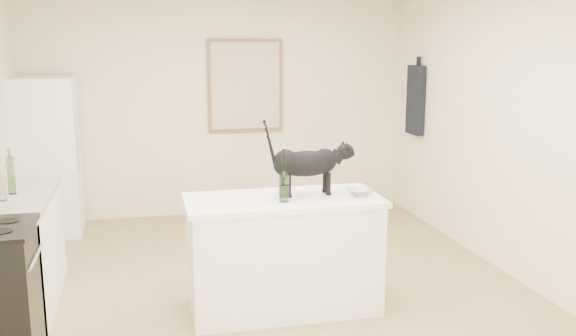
% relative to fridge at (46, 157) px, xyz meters
% --- Properties ---
extents(floor, '(5.50, 5.50, 0.00)m').
position_rel_fridge_xyz_m(floor, '(1.95, -2.35, -0.85)').
color(floor, '#9F8054').
rests_on(floor, ground).
extents(wall_back, '(4.50, 0.00, 4.50)m').
position_rel_fridge_xyz_m(wall_back, '(1.95, 0.40, 0.45)').
color(wall_back, beige).
rests_on(wall_back, ground).
extents(wall_front, '(4.50, 0.00, 4.50)m').
position_rel_fridge_xyz_m(wall_front, '(1.95, -5.10, 0.45)').
color(wall_front, beige).
rests_on(wall_front, ground).
extents(wall_right, '(0.00, 5.50, 5.50)m').
position_rel_fridge_xyz_m(wall_right, '(4.20, -2.35, 0.45)').
color(wall_right, beige).
rests_on(wall_right, ground).
extents(island_base, '(1.44, 0.67, 0.86)m').
position_rel_fridge_xyz_m(island_base, '(2.05, -2.55, -0.42)').
color(island_base, white).
rests_on(island_base, floor).
extents(island_top, '(1.50, 0.70, 0.04)m').
position_rel_fridge_xyz_m(island_top, '(2.05, -2.55, 0.03)').
color(island_top, white).
rests_on(island_top, island_base).
extents(left_cabinets, '(0.60, 1.40, 0.86)m').
position_rel_fridge_xyz_m(left_cabinets, '(0.00, -2.05, -0.42)').
color(left_cabinets, white).
rests_on(left_cabinets, floor).
extents(left_countertop, '(0.62, 1.44, 0.04)m').
position_rel_fridge_xyz_m(left_countertop, '(0.00, -2.05, 0.03)').
color(left_countertop, gray).
rests_on(left_countertop, left_cabinets).
extents(fridge, '(0.68, 0.68, 1.70)m').
position_rel_fridge_xyz_m(fridge, '(0.00, 0.00, 0.00)').
color(fridge, white).
rests_on(fridge, floor).
extents(artwork_frame, '(0.90, 0.03, 1.10)m').
position_rel_fridge_xyz_m(artwork_frame, '(2.25, 0.37, 0.70)').
color(artwork_frame, brown).
rests_on(artwork_frame, wall_back).
extents(artwork_canvas, '(0.82, 0.00, 1.02)m').
position_rel_fridge_xyz_m(artwork_canvas, '(2.25, 0.35, 0.70)').
color(artwork_canvas, beige).
rests_on(artwork_canvas, wall_back).
extents(hanging_garment, '(0.08, 0.34, 0.80)m').
position_rel_fridge_xyz_m(hanging_garment, '(4.14, -0.30, 0.55)').
color(hanging_garment, black).
rests_on(hanging_garment, wall_right).
extents(black_cat, '(0.64, 0.21, 0.45)m').
position_rel_fridge_xyz_m(black_cat, '(2.24, -2.51, 0.27)').
color(black_cat, black).
rests_on(black_cat, island_top).
extents(wine_bottle, '(0.07, 0.07, 0.35)m').
position_rel_fridge_xyz_m(wine_bottle, '(2.03, -2.67, 0.22)').
color(wine_bottle, '#244F1F').
rests_on(wine_bottle, island_top).
extents(glass_bowl, '(0.23, 0.23, 0.05)m').
position_rel_fridge_xyz_m(glass_bowl, '(2.64, -2.62, 0.08)').
color(glass_bowl, silver).
rests_on(glass_bowl, island_top).
extents(fridge_paper, '(0.01, 0.13, 0.16)m').
position_rel_fridge_xyz_m(fridge_paper, '(0.34, -0.03, 0.36)').
color(fridge_paper, silver).
rests_on(fridge_paper, fridge).
extents(counter_bottle_cluster, '(0.12, 0.42, 0.30)m').
position_rel_fridge_xyz_m(counter_bottle_cluster, '(-0.02, -2.12, 0.19)').
color(counter_bottle_cluster, '#1C531F').
rests_on(counter_bottle_cluster, left_countertop).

